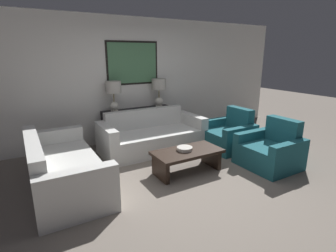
{
  "coord_description": "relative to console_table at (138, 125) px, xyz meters",
  "views": [
    {
      "loc": [
        -2.25,
        -3.01,
        1.9
      ],
      "look_at": [
        0.01,
        0.89,
        0.65
      ],
      "focal_mm": 28.0,
      "sensor_mm": 36.0,
      "label": 1
    }
  ],
  "objects": [
    {
      "name": "armchair_near_back_wall",
      "position": [
        1.41,
        -1.38,
        -0.09
      ],
      "size": [
        0.83,
        0.9,
        0.82
      ],
      "color": "#1E5B66",
      "rests_on": "ground_plane"
    },
    {
      "name": "back_wall",
      "position": [
        0.0,
        0.25,
        0.97
      ],
      "size": [
        8.17,
        0.12,
        2.65
      ],
      "color": "silver",
      "rests_on": "ground_plane"
    },
    {
      "name": "table_lamp_left",
      "position": [
        -0.53,
        0.0,
        0.79
      ],
      "size": [
        0.32,
        0.32,
        0.63
      ],
      "color": "silver",
      "rests_on": "console_table"
    },
    {
      "name": "console_table",
      "position": [
        0.0,
        0.0,
        0.0
      ],
      "size": [
        1.57,
        0.35,
        0.73
      ],
      "color": "black",
      "rests_on": "ground_plane"
    },
    {
      "name": "coffee_table",
      "position": [
        0.03,
        -1.9,
        -0.09
      ],
      "size": [
        1.13,
        0.57,
        0.37
      ],
      "color": "black",
      "rests_on": "ground_plane"
    },
    {
      "name": "couch_by_side",
      "position": [
        -1.83,
        -1.41,
        -0.09
      ],
      "size": [
        0.93,
        2.07,
        0.78
      ],
      "color": "silver",
      "rests_on": "ground_plane"
    },
    {
      "name": "table_lamp_right",
      "position": [
        0.53,
        0.0,
        0.79
      ],
      "size": [
        0.32,
        0.32,
        0.63
      ],
      "color": "silver",
      "rests_on": "console_table"
    },
    {
      "name": "decorative_bowl",
      "position": [
        -0.0,
        -1.86,
        0.04
      ],
      "size": [
        0.26,
        0.26,
        0.06
      ],
      "color": "beige",
      "rests_on": "coffee_table"
    },
    {
      "name": "couch_by_back_wall",
      "position": [
        0.0,
        -0.67,
        -0.09
      ],
      "size": [
        2.07,
        0.93,
        0.78
      ],
      "color": "silver",
      "rests_on": "ground_plane"
    },
    {
      "name": "ground_plane",
      "position": [
        0.0,
        -2.2,
        -0.37
      ],
      "size": [
        20.0,
        20.0,
        0.0
      ],
      "primitive_type": "plane",
      "color": "slate"
    },
    {
      "name": "armchair_near_camera",
      "position": [
        1.41,
        -2.42,
        -0.09
      ],
      "size": [
        0.83,
        0.9,
        0.82
      ],
      "color": "#1E5B66",
      "rests_on": "ground_plane"
    }
  ]
}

